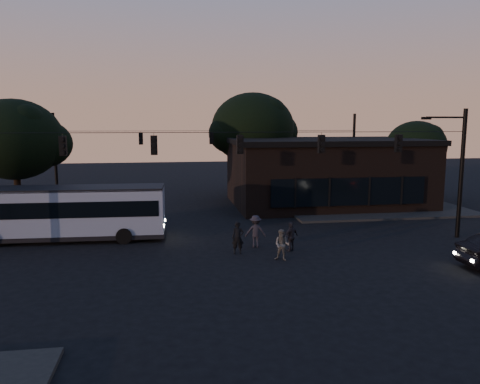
{
  "coord_description": "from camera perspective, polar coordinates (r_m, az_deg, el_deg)",
  "views": [
    {
      "loc": [
        -3.86,
        -20.62,
        6.72
      ],
      "look_at": [
        0.0,
        4.0,
        3.0
      ],
      "focal_mm": 35.0,
      "sensor_mm": 36.0,
      "label": 1
    }
  ],
  "objects": [
    {
      "name": "building",
      "position": [
        39.0,
        10.41,
        2.45
      ],
      "size": [
        15.4,
        10.41,
        5.4
      ],
      "color": "black",
      "rests_on": "ground"
    },
    {
      "name": "sidewalk_far_right",
      "position": [
        38.66,
        15.47,
        -1.72
      ],
      "size": [
        14.0,
        10.0,
        0.15
      ],
      "primitive_type": "cube",
      "color": "black",
      "rests_on": "ground"
    },
    {
      "name": "pedestrian_b",
      "position": [
        23.14,
        5.15,
        -6.44
      ],
      "size": [
        0.94,
        0.87,
        1.55
      ],
      "primitive_type": "imported",
      "rotation": [
        0.0,
        0.0,
        -0.5
      ],
      "color": "#504E48",
      "rests_on": "ground"
    },
    {
      "name": "signal_rig_near",
      "position": [
        25.03,
        0.0,
        3.28
      ],
      "size": [
        26.24,
        0.3,
        7.5
      ],
      "color": "black",
      "rests_on": "ground"
    },
    {
      "name": "pedestrian_d",
      "position": [
        25.43,
        1.91,
        -4.81
      ],
      "size": [
        1.19,
        0.77,
        1.75
      ],
      "primitive_type": "imported",
      "rotation": [
        0.0,
        0.0,
        3.03
      ],
      "color": "black",
      "rests_on": "ground"
    },
    {
      "name": "tree_behind",
      "position": [
        43.34,
        1.55,
        7.79
      ],
      "size": [
        7.6,
        7.6,
        9.43
      ],
      "color": "black",
      "rests_on": "ground"
    },
    {
      "name": "tree_left",
      "position": [
        35.14,
        -25.82,
        5.77
      ],
      "size": [
        6.4,
        6.4,
        8.3
      ],
      "color": "black",
      "rests_on": "ground"
    },
    {
      "name": "pedestrian_a",
      "position": [
        24.13,
        -0.26,
        -5.6
      ],
      "size": [
        0.65,
        0.46,
        1.69
      ],
      "primitive_type": "imported",
      "rotation": [
        0.0,
        0.0,
        -0.09
      ],
      "color": "black",
      "rests_on": "ground"
    },
    {
      "name": "tree_right",
      "position": [
        44.43,
        20.67,
        5.26
      ],
      "size": [
        5.2,
        5.2,
        6.86
      ],
      "color": "black",
      "rests_on": "ground"
    },
    {
      "name": "sidewalk_far_left",
      "position": [
        36.68,
        -24.82,
        -2.74
      ],
      "size": [
        14.0,
        10.0,
        0.15
      ],
      "primitive_type": "cube",
      "color": "black",
      "rests_on": "ground"
    },
    {
      "name": "ground",
      "position": [
        22.03,
        1.63,
        -9.27
      ],
      "size": [
        120.0,
        120.0,
        0.0
      ],
      "primitive_type": "plane",
      "color": "black",
      "rests_on": "ground"
    },
    {
      "name": "pedestrian_c",
      "position": [
        24.79,
        6.25,
        -5.43
      ],
      "size": [
        0.98,
        0.78,
        1.55
      ],
      "primitive_type": "imported",
      "rotation": [
        0.0,
        0.0,
        3.66
      ],
      "color": "black",
      "rests_on": "ground"
    },
    {
      "name": "signal_rig_far",
      "position": [
        40.88,
        -3.49,
        4.95
      ],
      "size": [
        26.24,
        0.3,
        7.5
      ],
      "color": "black",
      "rests_on": "ground"
    },
    {
      "name": "bus",
      "position": [
        28.45,
        -20.27,
        -2.14
      ],
      "size": [
        11.05,
        3.02,
        3.08
      ],
      "rotation": [
        0.0,
        0.0,
        -0.04
      ],
      "color": "gray",
      "rests_on": "ground"
    }
  ]
}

